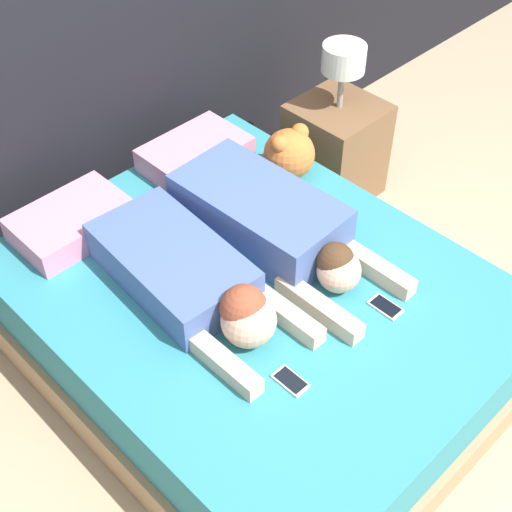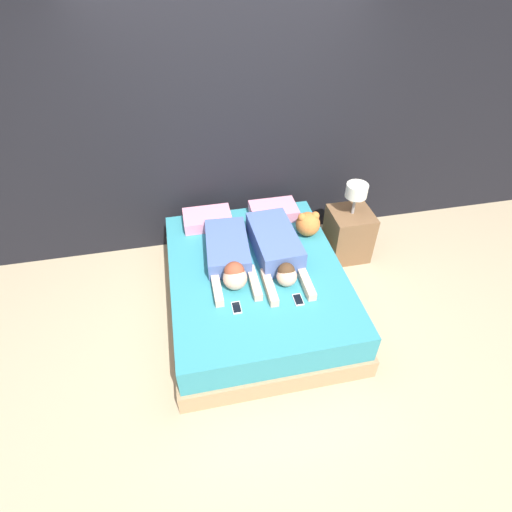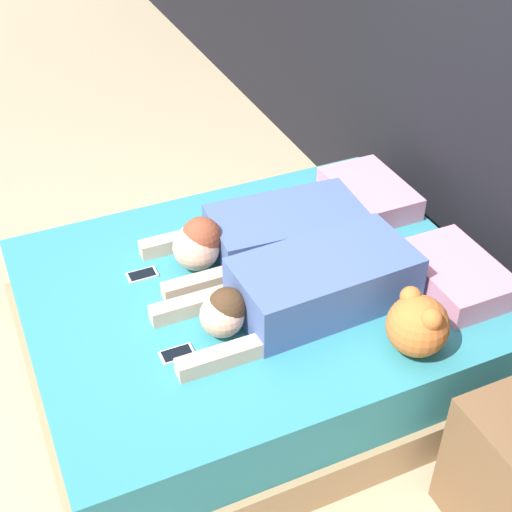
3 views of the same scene
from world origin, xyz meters
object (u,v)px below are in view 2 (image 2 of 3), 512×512
(bed, at_px, (256,287))
(nightstand, at_px, (349,232))
(person_right, at_px, (276,248))
(plush_toy, at_px, (308,224))
(pillow_head_left, at_px, (207,219))
(cell_phone_right, at_px, (298,300))
(cell_phone_left, at_px, (237,308))
(person_left, at_px, (229,255))
(pillow_head_right, at_px, (274,211))

(bed, bearing_deg, nightstand, 25.58)
(person_right, bearing_deg, plush_toy, 34.98)
(nightstand, bearing_deg, bed, -154.42)
(person_right, xyz_separation_m, plush_toy, (0.38, 0.27, 0.02))
(pillow_head_left, bearing_deg, plush_toy, -21.32)
(cell_phone_right, bearing_deg, plush_toy, 68.16)
(person_right, bearing_deg, bed, -149.99)
(cell_phone_left, bearing_deg, person_left, 86.69)
(pillow_head_left, relative_size, person_right, 0.45)
(cell_phone_left, relative_size, cell_phone_right, 1.00)
(pillow_head_right, relative_size, person_right, 0.45)
(bed, xyz_separation_m, cell_phone_left, (-0.25, -0.43, 0.25))
(pillow_head_right, bearing_deg, cell_phone_left, -116.63)
(bed, bearing_deg, person_left, 150.48)
(pillow_head_right, height_order, cell_phone_right, pillow_head_right)
(person_right, relative_size, plush_toy, 4.23)
(person_left, bearing_deg, bed, -29.52)
(cell_phone_right, relative_size, nightstand, 0.15)
(cell_phone_left, bearing_deg, cell_phone_right, -2.02)
(person_left, relative_size, cell_phone_left, 7.67)
(pillow_head_left, height_order, pillow_head_right, same)
(nightstand, bearing_deg, pillow_head_left, 171.41)
(plush_toy, bearing_deg, bed, -146.75)
(nightstand, bearing_deg, pillow_head_right, 164.10)
(pillow_head_right, distance_m, plush_toy, 0.45)
(bed, height_order, person_right, person_right)
(pillow_head_right, distance_m, nightstand, 0.84)
(person_left, height_order, cell_phone_right, person_left)
(pillow_head_left, height_order, nightstand, nightstand)
(person_left, height_order, nightstand, nightstand)
(pillow_head_right, bearing_deg, nightstand, -15.90)
(cell_phone_left, bearing_deg, pillow_head_right, 63.37)
(pillow_head_left, height_order, plush_toy, plush_toy)
(bed, height_order, cell_phone_right, cell_phone_right)
(pillow_head_right, height_order, person_left, person_left)
(cell_phone_left, height_order, nightstand, nightstand)
(cell_phone_left, bearing_deg, nightstand, 35.06)
(pillow_head_right, height_order, nightstand, nightstand)
(cell_phone_left, bearing_deg, bed, 59.63)
(person_right, distance_m, cell_phone_left, 0.73)
(plush_toy, relative_size, nightstand, 0.28)
(bed, distance_m, cell_phone_right, 0.57)
(pillow_head_left, relative_size, cell_phone_right, 3.69)
(bed, relative_size, person_right, 1.87)
(cell_phone_right, xyz_separation_m, nightstand, (0.86, 0.98, -0.17))
(pillow_head_right, bearing_deg, cell_phone_right, -93.91)
(cell_phone_left, relative_size, plush_toy, 0.52)
(bed, height_order, pillow_head_left, pillow_head_left)
(pillow_head_right, relative_size, cell_phone_left, 3.69)
(cell_phone_left, xyz_separation_m, nightstand, (1.37, 0.96, -0.17))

